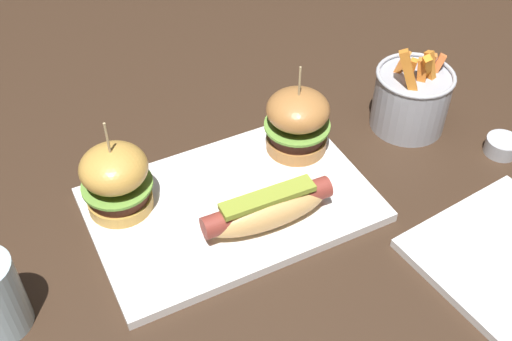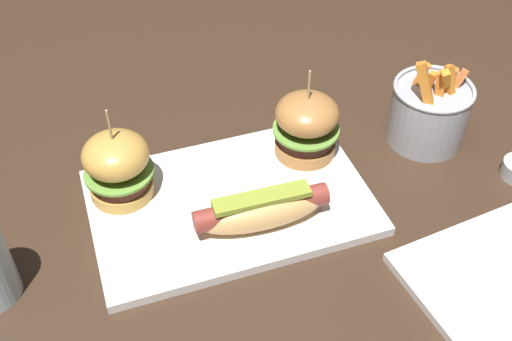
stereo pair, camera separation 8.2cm
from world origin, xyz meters
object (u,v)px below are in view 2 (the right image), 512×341
platter_main (230,202)px  slider_left (118,166)px  slider_right (306,125)px  hot_dog (262,209)px  fries_bucket (429,112)px  side_plate (511,291)px

platter_main → slider_left: bearing=156.3°
platter_main → slider_right: (0.13, 0.06, 0.05)m
platter_main → hot_dog: (0.03, -0.06, 0.03)m
hot_dog → slider_left: size_ratio=1.25×
fries_bucket → side_plate: fries_bucket is taller
hot_dog → slider_right: (0.11, 0.11, 0.02)m
platter_main → slider_left: (-0.13, 0.06, 0.06)m
slider_left → platter_main: bearing=-23.7°
platter_main → hot_dog: hot_dog is taller
slider_right → fries_bucket: size_ratio=0.95×
hot_dog → side_plate: bearing=-37.9°
side_plate → hot_dog: bearing=142.1°
hot_dog → slider_right: size_ratio=1.26×
slider_left → slider_right: 0.26m
slider_left → side_plate: size_ratio=0.65×
slider_left → slider_right: size_ratio=1.00×
hot_dog → slider_right: 0.15m
hot_dog → fries_bucket: bearing=17.9°
hot_dog → slider_right: slider_right is taller
slider_left → side_plate: slider_left is taller
slider_left → slider_right: (0.26, -0.00, -0.00)m
platter_main → slider_left: slider_left is taller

